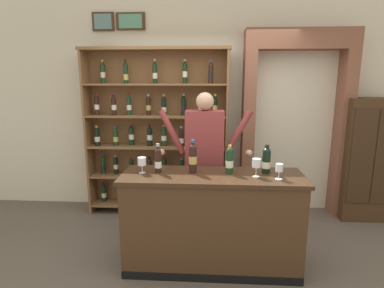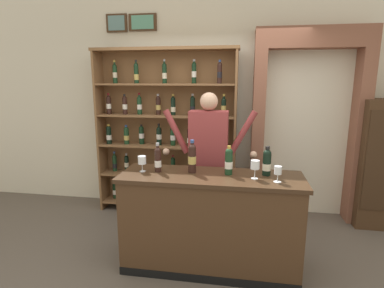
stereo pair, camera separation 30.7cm
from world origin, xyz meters
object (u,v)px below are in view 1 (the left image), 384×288
object	(u,v)px
tasting_counter	(212,221)
wine_glass_center	(256,164)
side_cabinet	(365,159)
shopkeeper	(204,150)
tasting_bottle_super_tuscan	(158,160)
wine_shelf	(157,131)
tasting_bottle_prosecco	(193,157)
wine_glass_left	(279,168)
wine_glass_right	(142,162)
tasting_bottle_vin_santo	(266,160)
tasting_bottle_rosso	(230,160)

from	to	relation	value
tasting_counter	wine_glass_center	bearing A→B (deg)	-6.01
side_cabinet	shopkeeper	bearing A→B (deg)	-161.47
tasting_bottle_super_tuscan	wine_glass_center	size ratio (longest dim) A/B	1.66
shopkeeper	tasting_counter	bearing A→B (deg)	-81.27
tasting_bottle_super_tuscan	wine_glass_center	world-z (taller)	tasting_bottle_super_tuscan
wine_shelf	tasting_bottle_prosecco	bearing A→B (deg)	-65.41
wine_glass_left	tasting_bottle_super_tuscan	bearing A→B (deg)	172.89
tasting_bottle_super_tuscan	wine_shelf	bearing A→B (deg)	100.22
side_cabinet	tasting_bottle_super_tuscan	world-z (taller)	side_cabinet
side_cabinet	wine_glass_center	distance (m)	2.16
tasting_bottle_prosecco	wine_glass_left	distance (m)	0.82
shopkeeper	wine_glass_center	xyz separation A→B (m)	(0.50, -0.63, 0.03)
wine_shelf	wine_glass_left	xyz separation A→B (m)	(1.38, -1.42, -0.10)
side_cabinet	shopkeeper	xyz separation A→B (m)	(-2.17, -0.73, 0.26)
tasting_bottle_super_tuscan	wine_glass_right	xyz separation A→B (m)	(-0.16, -0.03, -0.02)
wine_glass_right	wine_glass_left	xyz separation A→B (m)	(1.30, -0.12, -0.01)
wine_shelf	wine_glass_left	bearing A→B (deg)	-45.88
tasting_bottle_prosecco	wine_glass_left	bearing A→B (deg)	-11.86
tasting_bottle_vin_santo	wine_glass_center	distance (m)	0.17
tasting_bottle_prosecco	side_cabinet	bearing A→B (deg)	28.80
wine_glass_right	tasting_bottle_vin_santo	bearing A→B (deg)	3.75
shopkeeper	tasting_bottle_super_tuscan	size ratio (longest dim) A/B	5.97
wine_glass_center	wine_glass_left	world-z (taller)	wine_glass_center
shopkeeper	wine_glass_center	world-z (taller)	shopkeeper
wine_glass_center	wine_glass_left	xyz separation A→B (m)	(0.20, -0.07, -0.03)
tasting_counter	shopkeeper	distance (m)	0.84
tasting_counter	tasting_bottle_rosso	xyz separation A→B (m)	(0.17, 0.06, 0.62)
tasting_bottle_vin_santo	tasting_bottle_super_tuscan	bearing A→B (deg)	-177.12
tasting_bottle_vin_santo	wine_shelf	bearing A→B (deg)	136.59
tasting_counter	tasting_bottle_super_tuscan	xyz separation A→B (m)	(-0.53, 0.03, 0.62)
wine_glass_left	shopkeeper	bearing A→B (deg)	135.43
tasting_bottle_super_tuscan	tasting_bottle_rosso	xyz separation A→B (m)	(0.70, 0.02, 0.00)
wine_shelf	tasting_counter	world-z (taller)	wine_shelf
tasting_bottle_prosecco	wine_glass_right	bearing A→B (deg)	-174.02
tasting_bottle_rosso	tasting_bottle_vin_santo	bearing A→B (deg)	4.87
shopkeeper	side_cabinet	bearing A→B (deg)	18.53
shopkeeper	wine_glass_right	size ratio (longest dim) A/B	11.02
tasting_bottle_super_tuscan	wine_glass_right	size ratio (longest dim) A/B	1.84
tasting_bottle_vin_santo	tasting_bottle_rosso	bearing A→B (deg)	-175.13
side_cabinet	tasting_counter	world-z (taller)	side_cabinet
tasting_bottle_vin_santo	wine_glass_right	xyz separation A→B (m)	(-1.22, -0.08, -0.02)
tasting_bottle_rosso	wine_glass_right	bearing A→B (deg)	-176.73
wine_glass_right	wine_glass_left	world-z (taller)	wine_glass_right
tasting_bottle_rosso	wine_glass_center	size ratio (longest dim) A/B	1.60
tasting_bottle_rosso	tasting_bottle_vin_santo	xyz separation A→B (m)	(0.36, 0.03, -0.00)
side_cabinet	tasting_bottle_prosecco	size ratio (longest dim) A/B	5.02
tasting_bottle_prosecco	shopkeeper	bearing A→B (deg)	78.84
side_cabinet	wine_glass_right	bearing A→B (deg)	-154.84
tasting_bottle_super_tuscan	tasting_bottle_vin_santo	size ratio (longest dim) A/B	1.03
tasting_counter	wine_glass_right	size ratio (longest dim) A/B	11.18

